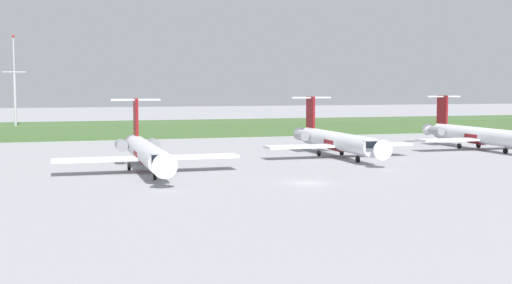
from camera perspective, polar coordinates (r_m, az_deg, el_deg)
ground_plane at (r=102.79m, az=-1.64°, el=-1.21°), size 500.00×500.00×0.00m
grass_berm at (r=147.81m, az=-6.27°, el=1.15°), size 320.00×20.00×2.86m
regional_jet_third at (r=85.35m, az=-9.35°, el=-0.78°), size 22.81×31.00×9.00m
regional_jet_fourth at (r=102.40m, az=6.74°, el=0.16°), size 22.81×31.00×9.00m
regional_jet_fifth at (r=119.74m, az=18.14°, el=0.62°), size 22.81×31.00×9.00m
antenna_mast at (r=139.48m, az=-19.78°, el=3.62°), size 4.40×0.50×20.58m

